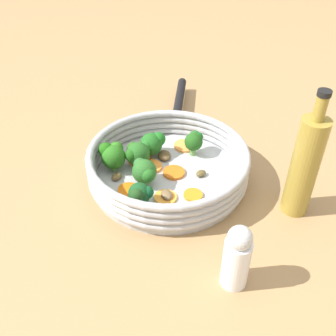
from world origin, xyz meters
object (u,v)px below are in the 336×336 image
Objects in this scene: oil_bottle at (305,166)px; broccoli_floret_2 at (194,140)px; carrot_slice_1 at (128,190)px; carrot_slice_4 at (151,166)px; carrot_slice_2 at (138,160)px; mushroom_piece_0 at (117,177)px; broccoli_floret_1 at (152,143)px; broccoli_floret_3 at (113,154)px; carrot_slice_6 at (142,155)px; broccoli_floret_4 at (140,194)px; salt_shaker at (237,257)px; mushroom_piece_1 at (167,195)px; broccoli_floret_0 at (137,153)px; broccoli_floret_5 at (144,171)px; carrot_slice_0 at (185,146)px; carrot_slice_5 at (193,195)px; mushroom_piece_2 at (201,173)px; carrot_slice_7 at (165,197)px; carrot_slice_3 at (174,172)px; skillet at (168,177)px.

broccoli_floret_2 is at bearing -49.15° from oil_bottle.
carrot_slice_1 is 0.08m from carrot_slice_4.
carrot_slice_2 is 0.88× the size of carrot_slice_4.
broccoli_floret_1 is at bearing -138.47° from mushroom_piece_0.
broccoli_floret_3 reaches higher than broccoli_floret_2.
carrot_slice_6 is 0.15m from broccoli_floret_4.
carrot_slice_2 is at bearing -68.51° from salt_shaker.
mushroom_piece_1 is at bearing -11.60° from oil_bottle.
broccoli_floret_0 is 0.95× the size of broccoli_floret_5.
carrot_slice_0 is at bearing -164.49° from broccoli_floret_1.
mushroom_piece_1 reaches higher than carrot_slice_2.
carrot_slice_5 is 0.63× the size of broccoli_floret_3.
carrot_slice_1 is at bearing 9.87° from mushroom_piece_2.
broccoli_floret_5 is at bearing 96.09° from carrot_slice_2.
carrot_slice_1 is at bearing -14.22° from oil_bottle.
carrot_slice_1 is 0.08m from broccoli_floret_3.
broccoli_floret_0 is at bearing 41.80° from broccoli_floret_1.
carrot_slice_0 is at bearing -142.18° from carrot_slice_4.
broccoli_floret_1 is at bearing -154.00° from carrot_slice_2.
broccoli_floret_2 is 0.23m from oil_bottle.
broccoli_floret_1 is at bearing -85.10° from mushroom_piece_1.
carrot_slice_7 is 0.36× the size of salt_shaker.
salt_shaker is at bearing 123.26° from mushroom_piece_0.
carrot_slice_7 is at bearing 126.43° from broccoli_floret_5.
oil_bottle is at bearing 130.85° from broccoli_floret_2.
carrot_slice_0 is 1.16× the size of carrot_slice_6.
broccoli_floret_1 is 0.10m from mushroom_piece_0.
mushroom_piece_1 reaches higher than carrot_slice_7.
carrot_slice_4 is 0.08m from broccoli_floret_3.
broccoli_floret_1 reaches higher than broccoli_floret_4.
broccoli_floret_5 is (-0.01, 0.06, 0.00)m from broccoli_floret_0.
broccoli_floret_3 reaches higher than carrot_slice_2.
oil_bottle is at bearing 146.69° from mushroom_piece_2.
broccoli_floret_3 is (0.09, -0.10, 0.03)m from carrot_slice_7.
broccoli_floret_3 is 0.17m from mushroom_piece_2.
carrot_slice_3 is at bearing -110.20° from carrot_slice_7.
broccoli_floret_4 is 0.84× the size of broccoli_floret_5.
mushroom_piece_1 reaches higher than skillet.
carrot_slice_1 is 0.07m from mushroom_piece_1.
mushroom_piece_0 is 0.10× the size of oil_bottle.
mushroom_piece_2 is at bearing 89.49° from broccoli_floret_2.
skillet is 7.53× the size of carrot_slice_2.
broccoli_floret_1 is at bearing -100.16° from carrot_slice_4.
broccoli_floret_1 is 0.09m from broccoli_floret_5.
carrot_slice_7 is at bearing -164.78° from broccoli_floret_4.
carrot_slice_2 is 1.11× the size of carrot_slice_5.
carrot_slice_4 is at bearing 110.72° from carrot_slice_6.
mushroom_piece_1 reaches higher than carrot_slice_1.
carrot_slice_7 is 0.05m from broccoli_floret_4.
mushroom_piece_2 is (-0.06, 0.01, 0.01)m from skillet.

